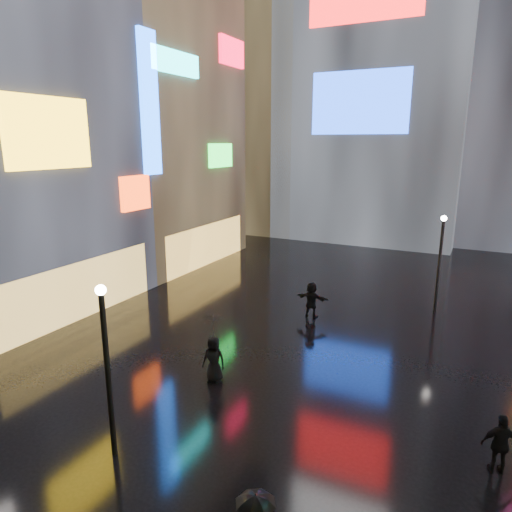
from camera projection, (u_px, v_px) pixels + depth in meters
The scene contains 11 objects.
ground at pixel (324, 315), 24.13m from camera, with size 140.00×140.00×0.00m, color black.
building_left_far at pixel (147, 113), 33.60m from camera, with size 10.28×12.00×22.00m.
tower_main at pixel (385, 4), 41.12m from camera, with size 16.00×14.20×42.00m.
tower_flank_left at pixel (265, 100), 46.13m from camera, with size 10.00×10.00×26.00m, color black.
lamp_near at pixel (107, 362), 12.66m from camera, with size 0.30×0.30×5.20m.
lamp_far at pixel (440, 258), 24.01m from camera, with size 0.30×0.30×5.20m.
pedestrian_3 at pixel (501, 444), 12.44m from camera, with size 1.02×0.42×1.74m, color black.
pedestrian_4 at pixel (214, 359), 17.25m from camera, with size 0.88×0.57×1.80m, color black.
pedestrian_5 at pixel (312, 300), 23.62m from camera, with size 1.74×0.55×1.88m, color black.
umbrella_1 at pixel (256, 509), 8.58m from camera, with size 0.75×0.75×0.66m, color black.
umbrella_2 at pixel (213, 326), 16.92m from camera, with size 0.96×0.98×0.88m, color black.
Camera 1 is at (6.93, -1.86, 8.89)m, focal length 32.00 mm.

